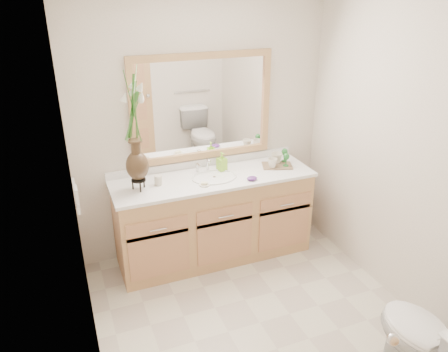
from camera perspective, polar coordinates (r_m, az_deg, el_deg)
name	(u,v)px	position (r m, az deg, el deg)	size (l,w,h in m)	color
floor	(260,322)	(3.61, 4.70, -18.53)	(2.60, 2.60, 0.00)	beige
wall_back	(202,129)	(4.06, -2.84, 6.21)	(2.40, 0.02, 2.40)	white
wall_front	(406,305)	(2.05, 22.67, -15.28)	(2.40, 0.02, 2.40)	white
wall_left	(80,216)	(2.66, -18.33, -4.94)	(0.02, 2.60, 2.40)	white
wall_right	(406,159)	(3.61, 22.73, 2.05)	(0.02, 2.60, 2.40)	white
vanity	(214,218)	(4.13, -1.32, -5.55)	(1.80, 0.55, 0.80)	tan
counter	(214,178)	(3.94, -1.38, -0.29)	(1.84, 0.57, 0.03)	white
sink	(214,183)	(3.95, -1.28, -0.91)	(0.38, 0.34, 0.23)	white
mirror	(203,107)	(3.98, -2.80, 8.93)	(1.32, 0.04, 0.97)	white
switch_plate	(77,195)	(3.45, -18.70, -2.34)	(0.02, 0.12, 0.12)	white
toilet	(428,345)	(3.18, 25.06, -19.33)	(0.42, 0.75, 0.74)	white
flower_vase	(133,119)	(3.55, -11.77, 7.35)	(0.22, 0.22, 0.91)	black
tumbler	(158,180)	(3.81, -8.59, -0.53)	(0.07, 0.07, 0.09)	beige
soap_dish	(205,185)	(3.77, -2.56, -1.12)	(0.09, 0.09, 0.03)	beige
soap_bottle	(222,162)	(4.05, -0.29, 1.81)	(0.07, 0.07, 0.16)	#8ED732
purple_dish	(252,178)	(3.87, 3.68, -0.31)	(0.09, 0.08, 0.03)	#562878
tray	(277,166)	(4.19, 6.95, 1.35)	(0.28, 0.19, 0.01)	brown
mug_left	(272,163)	(4.11, 6.35, 1.75)	(0.09, 0.09, 0.09)	beige
mug_right	(277,158)	(4.22, 6.90, 2.39)	(0.11, 0.10, 0.11)	beige
goblet_front	(286,157)	(4.15, 8.13, 2.44)	(0.06, 0.06, 0.13)	#26722E
goblet_back	(285,153)	(4.26, 7.92, 3.04)	(0.06, 0.06, 0.13)	#26722E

